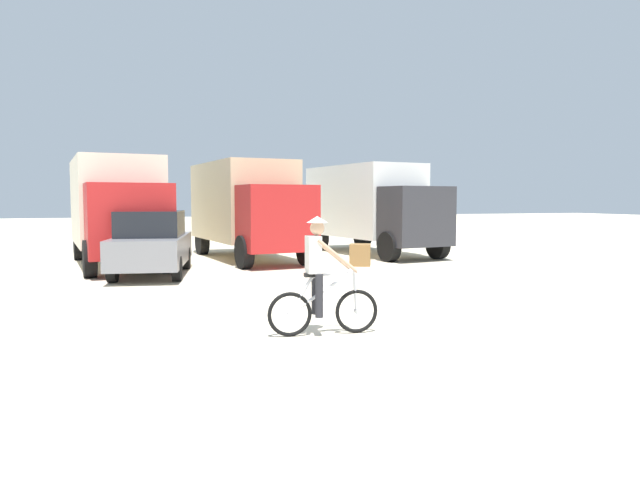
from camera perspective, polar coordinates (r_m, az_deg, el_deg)
The scene contains 7 objects.
ground_plane at distance 10.66m, azimuth 9.65°, elevation -7.20°, with size 120.00×120.00×0.00m, color beige.
box_truck_cream_rv at distance 19.05m, azimuth -19.52°, elevation 3.24°, with size 3.12×6.97×3.35m.
box_truck_tan_camper at distance 20.04m, azimuth -7.25°, elevation 3.47°, with size 3.13×6.98×3.35m.
box_truck_white_box at distance 21.90m, azimuth 5.09°, elevation 3.54°, with size 3.28×7.01×3.35m.
sedan_parked at distance 16.22m, azimuth -16.36°, elevation -0.30°, with size 2.52×4.46×1.76m.
cyclist_orange_shirt at distance 8.73m, azimuth -0.01°, elevation -4.00°, with size 1.73×0.52×1.82m.
supply_crate at distance 17.93m, azimuth 4.01°, elevation -1.48°, with size 0.63×0.62×0.68m, color olive.
Camera 1 is at (-5.03, -9.17, 2.07)m, focal length 32.22 mm.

